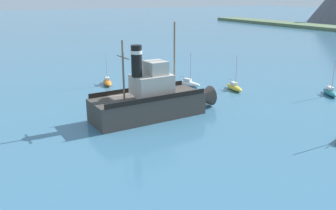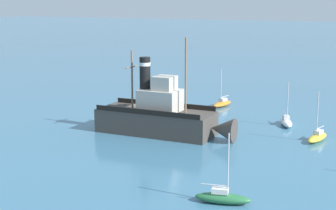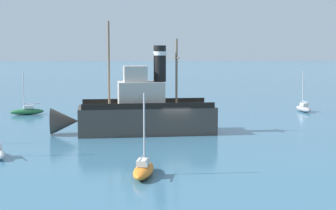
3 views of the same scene
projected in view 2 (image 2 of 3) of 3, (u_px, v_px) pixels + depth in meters
name	position (u px, v px, depth m)	size (l,w,h in m)	color
ground_plane	(142.00, 128.00, 55.23)	(600.00, 600.00, 0.00)	teal
old_tugboat	(161.00, 116.00, 52.25)	(5.00, 14.55, 9.90)	#423D38
sailboat_white	(286.00, 122.00, 56.06)	(3.91, 2.58, 4.90)	white
sailboat_orange	(222.00, 103.00, 66.09)	(3.94, 1.81, 4.90)	orange
sailboat_yellow	(317.00, 137.00, 49.82)	(3.94, 1.76, 4.90)	gold
sailboat_green	(223.00, 197.00, 34.52)	(2.01, 3.95, 4.90)	#286B3D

